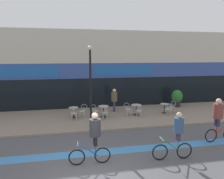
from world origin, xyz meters
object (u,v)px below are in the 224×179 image
cafe_chair_3_side (172,106)px  lamp_post (90,81)px  cyclist_2 (94,134)px  cafe_chair_1_near (105,112)px  bistro_table_2 (136,108)px  bistro_table_0 (74,110)px  cafe_chair_2_side (128,108)px  cafe_chair_3_near (168,108)px  planter_pot (177,97)px  pedestrian_near_end (114,98)px  cyclist_0 (177,133)px  cafe_chair_2_near (139,110)px  cafe_chair_0_near (74,113)px  bistro_table_3 (164,106)px  cafe_chair_1_side (95,110)px  bistro_table_1 (104,109)px  cyclist_1 (219,116)px  cafe_chair_0_side (83,110)px

cafe_chair_3_side → lamp_post: size_ratio=0.19×
cyclist_2 → cafe_chair_1_near: bearing=-102.6°
bistro_table_2 → lamp_post: bearing=-148.7°
bistro_table_0 → bistro_table_2: (4.42, -0.18, 0.02)m
bistro_table_0 → cafe_chair_2_side: (3.79, -0.17, 0.01)m
cyclist_2 → bistro_table_0: bearing=-82.9°
bistro_table_0 → cafe_chair_1_near: size_ratio=0.79×
cafe_chair_1_near → cafe_chair_3_near: bearing=-94.7°
planter_pot → pedestrian_near_end: size_ratio=0.81×
bistro_table_2 → cyclist_0: size_ratio=0.37×
bistro_table_0 → cafe_chair_2_near: 4.48m
cafe_chair_2_near → cafe_chair_0_near: bearing=94.7°
bistro_table_0 → bistro_table_3: bistro_table_0 is taller
cafe_chair_2_near → cyclist_2: size_ratio=0.42×
pedestrian_near_end → cafe_chair_1_side: bearing=-125.8°
cafe_chair_2_side → bistro_table_3: bearing=4.3°
lamp_post → cafe_chair_1_near: bearing=52.7°
bistro_table_2 → pedestrian_near_end: 1.90m
lamp_post → cafe_chair_2_side: bearing=36.6°
planter_pot → bistro_table_3: bearing=-138.2°
cyclist_2 → pedestrian_near_end: bearing=-106.4°
bistro_table_2 → bistro_table_3: bearing=0.2°
lamp_post → bistro_table_1: bearing=62.2°
bistro_table_3 → cafe_chair_3_side: cafe_chair_3_side is taller
cafe_chair_1_near → cyclist_2: bearing=160.4°
pedestrian_near_end → bistro_table_0: bearing=-144.6°
bistro_table_0 → bistro_table_2: size_ratio=0.95×
cyclist_2 → pedestrian_near_end: cyclist_2 is taller
cafe_chair_3_near → cyclist_0: cyclist_0 is taller
cafe_chair_2_near → cyclist_1: 5.36m
bistro_table_0 → cafe_chair_2_near: cafe_chair_2_near is taller
cafe_chair_2_near → lamp_post: bearing=120.2°
cafe_chair_1_near → bistro_table_2: bearing=-79.6°
cafe_chair_0_near → cyclist_2: size_ratio=0.42×
cyclist_0 → cyclist_1: size_ratio=0.91×
bistro_table_1 → pedestrian_near_end: size_ratio=0.44×
pedestrian_near_end → planter_pot: bearing=21.0°
bistro_table_1 → cafe_chair_3_side: cafe_chair_3_side is taller
cafe_chair_0_near → cyclist_1: 8.54m
bistro_table_2 → cyclist_2: cyclist_2 is taller
cafe_chair_2_side → lamp_post: lamp_post is taller
bistro_table_0 → planter_pot: bearing=10.2°
cafe_chair_2_near → cyclist_1: size_ratio=0.40×
cafe_chair_0_side → cyclist_2: 6.50m
cafe_chair_1_near → pedestrian_near_end: (1.03, 1.92, 0.51)m
cafe_chair_3_near → cyclist_0: size_ratio=0.44×
cafe_chair_2_near → cyclist_2: (-3.79, -5.66, 0.62)m
bistro_table_0 → cafe_chair_2_near: size_ratio=0.79×
cafe_chair_3_near → cyclist_0: bearing=150.1°
planter_pot → cafe_chair_1_side: bearing=-166.1°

